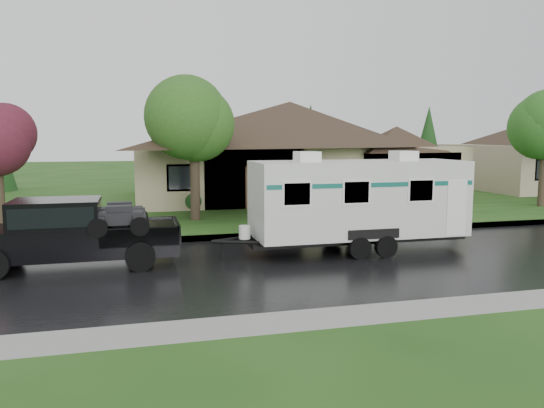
# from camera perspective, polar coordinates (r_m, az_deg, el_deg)

# --- Properties ---
(ground) EXTENTS (140.00, 140.00, 0.00)m
(ground) POSITION_cam_1_polar(r_m,az_deg,el_deg) (18.21, 8.37, -4.48)
(ground) COLOR #204B17
(ground) RESTS_ON ground
(road) EXTENTS (140.00, 8.00, 0.01)m
(road) POSITION_cam_1_polar(r_m,az_deg,el_deg) (16.43, 11.10, -5.80)
(road) COLOR black
(road) RESTS_ON ground
(curb) EXTENTS (140.00, 0.50, 0.15)m
(curb) POSITION_cam_1_polar(r_m,az_deg,el_deg) (20.25, 5.90, -3.05)
(curb) COLOR gray
(curb) RESTS_ON ground
(lawn) EXTENTS (140.00, 26.00, 0.15)m
(lawn) POSITION_cam_1_polar(r_m,az_deg,el_deg) (32.38, -2.00, 0.82)
(lawn) COLOR #204B17
(lawn) RESTS_ON ground
(house_main) EXTENTS (19.44, 10.80, 6.90)m
(house_main) POSITION_cam_1_polar(r_m,az_deg,el_deg) (31.64, 2.52, 7.05)
(house_main) COLOR tan
(house_main) RESTS_ON lawn
(tree_left_green) EXTENTS (3.66, 3.66, 6.05)m
(tree_left_green) POSITION_cam_1_polar(r_m,az_deg,el_deg) (22.71, -8.40, 8.85)
(tree_left_green) COLOR #382B1E
(tree_left_green) RESTS_ON lawn
(shrub_row) EXTENTS (13.60, 1.00, 1.00)m
(shrub_row) POSITION_cam_1_polar(r_m,az_deg,el_deg) (27.40, 4.69, 0.86)
(shrub_row) COLOR #143814
(shrub_row) RESTS_ON lawn
(pickup_truck) EXTENTS (5.82, 2.21, 1.94)m
(pickup_truck) POSITION_cam_1_polar(r_m,az_deg,el_deg) (15.97, -21.11, -2.73)
(pickup_truck) COLOR black
(pickup_truck) RESTS_ON ground
(travel_trailer) EXTENTS (7.18, 2.52, 3.22)m
(travel_trailer) POSITION_cam_1_polar(r_m,az_deg,el_deg) (17.23, 9.28, 0.60)
(travel_trailer) COLOR silver
(travel_trailer) RESTS_ON ground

